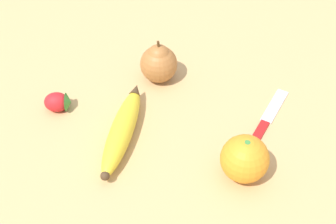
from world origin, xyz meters
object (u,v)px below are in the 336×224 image
at_px(strawberry, 59,102).
at_px(pear, 159,63).
at_px(banana, 122,129).
at_px(orange, 245,159).
at_px(paring_knife, 266,120).

bearing_deg(strawberry, pear, 25.33).
height_order(banana, orange, orange).
distance_m(orange, strawberry, 0.37).
height_order(orange, pear, pear).
height_order(banana, pear, pear).
xyz_separation_m(banana, pear, (-0.10, 0.14, 0.02)).
xyz_separation_m(banana, orange, (0.18, 0.13, 0.02)).
bearing_deg(pear, banana, -53.09).
bearing_deg(orange, strawberry, -147.35).
bearing_deg(pear, strawberry, -96.21).
bearing_deg(pear, paring_knife, 26.78).
distance_m(pear, strawberry, 0.21).
bearing_deg(strawberry, paring_knife, -5.08).
relative_size(banana, paring_knife, 1.11).
xyz_separation_m(pear, paring_knife, (0.21, 0.11, -0.04)).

